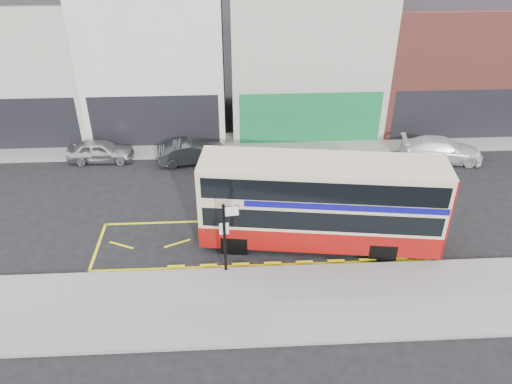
{
  "coord_description": "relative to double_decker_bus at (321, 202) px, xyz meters",
  "views": [
    {
      "loc": [
        -1.12,
        -15.77,
        13.22
      ],
      "look_at": [
        -0.17,
        2.0,
        2.26
      ],
      "focal_mm": 35.0,
      "sensor_mm": 36.0,
      "label": 1
    }
  ],
  "objects": [
    {
      "name": "street_tree_right",
      "position": [
        1.96,
        10.49,
        1.16
      ],
      "size": [
        2.21,
        2.21,
        4.76
      ],
      "color": "#2F2115",
      "rests_on": "ground"
    },
    {
      "name": "car_silver",
      "position": [
        -10.95,
        8.21,
        -1.47
      ],
      "size": [
        3.63,
        1.52,
        1.23
      ],
      "primitive_type": "imported",
      "rotation": [
        0.0,
        0.0,
        1.55
      ],
      "color": "#ACABB0",
      "rests_on": "ground"
    },
    {
      "name": "terrace_right",
      "position": [
        10.0,
        13.67,
        2.49
      ],
      "size": [
        9.0,
        8.01,
        10.3
      ],
      "color": "#97433C",
      "rests_on": "ground"
    },
    {
      "name": "car_grey",
      "position": [
        -5.84,
        7.73,
        -1.45
      ],
      "size": [
        3.96,
        1.9,
        1.25
      ],
      "primitive_type": "imported",
      "rotation": [
        0.0,
        0.0,
        1.73
      ],
      "color": "#373B3E",
      "rests_on": "ground"
    },
    {
      "name": "terrace_green_shop",
      "position": [
        1.0,
        13.67,
        2.99
      ],
      "size": [
        9.0,
        8.01,
        11.3
      ],
      "color": "beige",
      "rests_on": "ground"
    },
    {
      "name": "bus_stop_post",
      "position": [
        -3.93,
        -1.71,
        -0.09
      ],
      "size": [
        0.77,
        0.15,
        3.08
      ],
      "rotation": [
        0.0,
        0.0,
        0.11
      ],
      "color": "black",
      "rests_on": "pavement"
    },
    {
      "name": "road_markings",
      "position": [
        -2.5,
        0.28,
        -2.08
      ],
      "size": [
        14.0,
        3.4,
        0.01
      ],
      "primitive_type": null,
      "color": "yellow",
      "rests_on": "ground"
    },
    {
      "name": "car_white",
      "position": [
        8.08,
        7.26,
        -1.43
      ],
      "size": [
        4.7,
        2.51,
        1.29
      ],
      "primitive_type": "imported",
      "rotation": [
        0.0,
        0.0,
        1.41
      ],
      "color": "white",
      "rests_on": "ground"
    },
    {
      "name": "terrace_left",
      "position": [
        -8.0,
        13.67,
        3.24
      ],
      "size": [
        8.0,
        8.01,
        11.8
      ],
      "color": "white",
      "rests_on": "ground"
    },
    {
      "name": "far_pavement",
      "position": [
        -2.5,
        9.68,
        -2.01
      ],
      "size": [
        50.0,
        3.0,
        0.15
      ],
      "primitive_type": "cube",
      "color": "gray",
      "rests_on": "ground"
    },
    {
      "name": "double_decker_bus",
      "position": [
        0.0,
        0.0,
        0.0
      ],
      "size": [
        10.13,
        3.6,
        3.96
      ],
      "rotation": [
        0.0,
        0.0,
        -0.14
      ],
      "color": "beige",
      "rests_on": "ground"
    },
    {
      "name": "ground",
      "position": [
        -2.5,
        -1.32,
        -2.08
      ],
      "size": [
        120.0,
        120.0,
        0.0
      ],
      "primitive_type": "plane",
      "color": "black",
      "rests_on": "ground"
    },
    {
      "name": "kerb",
      "position": [
        -2.5,
        -1.69,
        -2.01
      ],
      "size": [
        40.0,
        0.15,
        0.15
      ],
      "primitive_type": "cube",
      "color": "gray",
      "rests_on": "ground"
    },
    {
      "name": "pavement",
      "position": [
        -2.5,
        -3.62,
        -2.01
      ],
      "size": [
        40.0,
        4.0,
        0.15
      ],
      "primitive_type": "cube",
      "color": "gray",
      "rests_on": "ground"
    },
    {
      "name": "terrace_far_left",
      "position": [
        -16.0,
        13.67,
        2.74
      ],
      "size": [
        8.0,
        8.01,
        10.8
      ],
      "color": "beige",
      "rests_on": "ground"
    }
  ]
}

